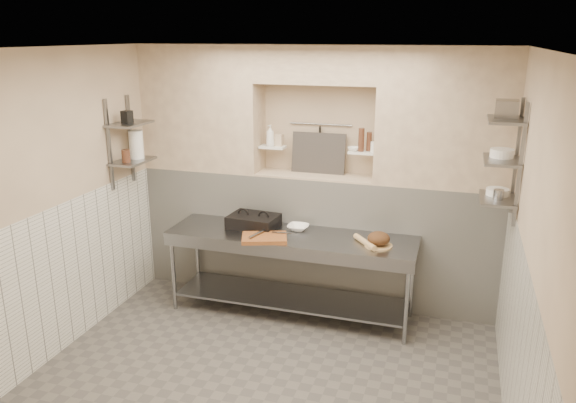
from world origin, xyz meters
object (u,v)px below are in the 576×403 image
at_px(bowl_alcove, 354,149).
at_px(bottle_soap, 270,136).
at_px(cutting_board, 264,238).
at_px(jug_left, 136,145).
at_px(mixing_bowl, 298,227).
at_px(rolling_pin, 365,242).
at_px(panini_press, 254,221).
at_px(prep_table, 291,258).
at_px(bread_loaf, 379,238).

bearing_deg(bowl_alcove, bottle_soap, -177.74).
xyz_separation_m(cutting_board, jug_left, (-1.51, 0.17, 0.84)).
bearing_deg(mixing_bowl, cutting_board, -122.01).
bearing_deg(rolling_pin, panini_press, 172.64).
xyz_separation_m(rolling_pin, bottle_soap, (-1.18, 0.58, 0.90)).
bearing_deg(bottle_soap, mixing_bowl, -39.61).
relative_size(mixing_bowl, jug_left, 0.75).
bearing_deg(panini_press, prep_table, -8.75).
bearing_deg(cutting_board, panini_press, 126.34).
height_order(prep_table, bread_loaf, bread_loaf).
relative_size(mixing_bowl, bottle_soap, 0.96).
height_order(bottle_soap, bowl_alcove, bottle_soap).
bearing_deg(rolling_pin, cutting_board, -170.80).
bearing_deg(panini_press, bread_loaf, -1.95).
xyz_separation_m(rolling_pin, bowl_alcove, (-0.26, 0.62, 0.80)).
height_order(panini_press, mixing_bowl, panini_press).
distance_m(cutting_board, mixing_bowl, 0.46).
bearing_deg(mixing_bowl, bread_loaf, -14.40).
relative_size(bottle_soap, jug_left, 0.79).
bearing_deg(panini_press, cutting_board, -48.95).
bearing_deg(panini_press, jug_left, -168.56).
bearing_deg(bread_loaf, cutting_board, -171.89).
relative_size(bowl_alcove, jug_left, 0.42).
relative_size(bread_loaf, jug_left, 0.73).
xyz_separation_m(prep_table, panini_press, (-0.45, 0.11, 0.33)).
xyz_separation_m(bread_loaf, bottle_soap, (-1.31, 0.58, 0.85)).
distance_m(rolling_pin, bread_loaf, 0.14).
bearing_deg(bottle_soap, panini_press, -97.28).
relative_size(rolling_pin, bowl_alcove, 3.01).
bearing_deg(jug_left, rolling_pin, -0.20).
xyz_separation_m(panini_press, rolling_pin, (1.23, -0.16, -0.04)).
height_order(bread_loaf, jug_left, jug_left).
distance_m(bottle_soap, bowl_alcove, 0.93).
bearing_deg(mixing_bowl, prep_table, -99.68).
relative_size(rolling_pin, bread_loaf, 1.73).
distance_m(prep_table, bread_loaf, 0.98).
height_order(prep_table, jug_left, jug_left).
bearing_deg(mixing_bowl, rolling_pin, -16.80).
height_order(cutting_board, bread_loaf, bread_loaf).
xyz_separation_m(prep_table, cutting_board, (-0.21, -0.21, 0.28)).
height_order(rolling_pin, bowl_alcove, bowl_alcove).
bearing_deg(cutting_board, bottle_soap, 103.82).
relative_size(cutting_board, rolling_pin, 1.18).
bearing_deg(bread_loaf, jug_left, 179.80).
distance_m(cutting_board, rolling_pin, 1.01).
xyz_separation_m(prep_table, bottle_soap, (-0.40, 0.53, 1.19)).
relative_size(cutting_board, jug_left, 1.50).
height_order(panini_press, bottle_soap, bottle_soap).
xyz_separation_m(panini_press, bowl_alcove, (0.98, 0.46, 0.76)).
height_order(bread_loaf, bottle_soap, bottle_soap).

